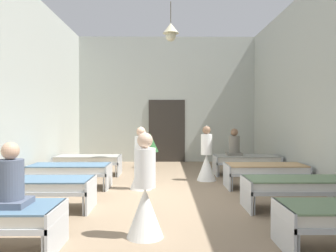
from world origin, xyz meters
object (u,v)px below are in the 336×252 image
Objects in this scene: bed_right_row_1 at (297,186)px; nurse_far_aisle at (206,161)px; patient_seated_primary at (11,182)px; bed_left_row_1 at (40,186)px; nurse_near_aisle at (145,200)px; bed_right_row_3 at (246,160)px; bed_left_row_2 at (70,170)px; nurse_mid_aisle at (141,167)px; bed_left_row_3 at (88,160)px; patient_seated_secondary at (234,145)px; potted_plant at (150,146)px; bed_right_row_2 at (265,170)px.

nurse_far_aisle reaches higher than bed_right_row_1.
nurse_far_aisle reaches higher than patient_seated_primary.
bed_left_row_1 is 2.45m from nurse_near_aisle.
bed_right_row_3 is 1.28× the size of nurse_near_aisle.
bed_left_row_1 is at bearing -140.99° from bed_right_row_3.
bed_left_row_2 is (-4.69, 1.90, 0.00)m from bed_right_row_1.
nurse_mid_aisle is (-2.98, 1.79, 0.09)m from bed_right_row_1.
nurse_mid_aisle reaches higher than patient_seated_primary.
bed_left_row_3 is 4.36m from patient_seated_secondary.
bed_left_row_2 is 1.28× the size of nurse_far_aisle.
bed_left_row_1 is 2.48m from nurse_mid_aisle.
nurse_near_aisle reaches higher than bed_left_row_3.
bed_right_row_3 is at bearing 22.05° from bed_left_row_2.
patient_seated_primary is (-3.04, -4.79, 0.34)m from nurse_far_aisle.
bed_left_row_1 is 1.00× the size of bed_right_row_3.
nurse_mid_aisle is at bearing 46.38° from bed_left_row_1.
bed_left_row_1 is 2.38× the size of patient_seated_secondary.
bed_left_row_1 is 5.81m from patient_seated_secondary.
bed_left_row_2 is (0.00, 1.90, 0.00)m from bed_left_row_1.
potted_plant is at bearing 78.77° from patient_seated_primary.
patient_seated_primary is 1.00× the size of patient_seated_secondary.
bed_right_row_2 is (4.69, 0.00, 0.00)m from bed_left_row_2.
bed_right_row_3 is at bearing 52.73° from patient_seated_primary.
nurse_mid_aisle is (1.71, -0.11, 0.09)m from bed_left_row_2.
bed_right_row_3 is 1.59m from nurse_far_aisle.
nurse_mid_aisle is (-0.29, 3.20, 0.00)m from nurse_near_aisle.
nurse_near_aisle is at bearing -129.16° from bed_right_row_2.
bed_left_row_1 is 1.28× the size of nurse_far_aisle.
bed_right_row_1 is at bearing 53.63° from nurse_far_aisle.
nurse_near_aisle reaches higher than potted_plant.
patient_seated_primary is (-1.36, -3.70, 0.34)m from nurse_mid_aisle.
nurse_far_aisle is at bearing -144.87° from bed_right_row_3.
bed_left_row_1 and bed_right_row_2 have the same top height.
bed_right_row_1 is at bearing -84.79° from patient_seated_secondary.
nurse_far_aisle is at bearing 16.22° from bed_left_row_2.
nurse_far_aisle reaches higher than potted_plant.
bed_right_row_1 is at bearing 70.43° from nurse_mid_aisle.
bed_right_row_1 is 5.06m from bed_left_row_2.
nurse_near_aisle is (-2.70, -3.31, 0.09)m from bed_right_row_2.
bed_right_row_1 is 2.38× the size of patient_seated_primary.
nurse_near_aisle is 6.68m from potted_plant.
bed_right_row_2 is at bearing -90.00° from bed_right_row_3.
bed_right_row_1 is (4.69, 0.00, 0.00)m from bed_left_row_1.
potted_plant reaches higher than bed_left_row_1.
nurse_mid_aisle is 1.27× the size of potted_plant.
bed_left_row_3 is 1.28× the size of nurse_far_aisle.
bed_right_row_1 is at bearing -90.00° from bed_right_row_2.
bed_right_row_3 is at bearing 90.00° from bed_right_row_1.
patient_seated_primary is at bearing -79.59° from bed_left_row_1.
bed_right_row_2 is at bearing -93.81° from nurse_near_aisle.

